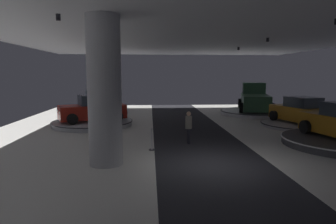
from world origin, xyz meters
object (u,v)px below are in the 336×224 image
column_left (105,91)px  display_platform_deep_left (98,112)px  display_platform_far_right (300,124)px  display_platform_deep_right (254,112)px  display_platform_far_left (93,123)px  display_car_deep_left (97,101)px  display_car_far_left (93,109)px  display_car_far_right (301,111)px  visitor_walking_near (189,125)px  pickup_truck_deep_right (255,99)px

column_left → display_platform_deep_left: 14.70m
display_platform_far_right → display_platform_deep_left: bearing=155.0°
display_platform_deep_left → display_platform_deep_right: (13.28, -0.75, -0.01)m
display_platform_far_right → display_platform_far_left: bearing=175.5°
display_car_deep_left → display_platform_deep_right: bearing=-3.1°
display_platform_far_left → display_car_far_left: (0.03, 0.01, 0.90)m
display_car_far_right → display_platform_far_left: bearing=175.3°
display_platform_far_left → display_car_far_right: (13.62, -1.11, 0.81)m
visitor_walking_near → pickup_truck_deep_right: bearing=56.4°
display_platform_far_left → display_car_far_right: size_ratio=1.16×
column_left → display_car_far_left: size_ratio=1.20×
pickup_truck_deep_right → display_car_far_right: pickup_truck_deep_right is taller
display_car_deep_left → display_platform_far_right: (14.23, -6.61, -0.98)m
pickup_truck_deep_right → display_car_far_right: size_ratio=1.25×
display_platform_far_left → pickup_truck_deep_right: (12.74, 5.11, 1.09)m
display_car_deep_left → display_platform_far_left: bearing=-83.7°
column_left → pickup_truck_deep_right: 17.44m
visitor_walking_near → display_platform_deep_right: bearing=56.0°
display_car_far_right → visitor_walking_near: bearing=-150.9°
display_car_deep_left → display_car_far_right: bearing=-25.0°
pickup_truck_deep_right → display_car_far_right: bearing=-81.9°
display_platform_deep_left → visitor_walking_near: 12.78m
display_platform_deep_left → display_platform_far_right: 15.71m
display_car_far_left → display_platform_deep_right: bearing=20.8°
column_left → display_platform_deep_right: 17.27m
display_platform_deep_right → display_car_far_right: (0.97, -5.91, 0.80)m
display_car_far_left → display_platform_far_right: bearing=-4.6°
display_car_far_left → display_platform_far_right: size_ratio=0.91×
display_platform_far_left → visitor_walking_near: bearing=-44.3°
display_platform_deep_left → display_car_deep_left: size_ratio=1.12×
pickup_truck_deep_right → visitor_walking_near: size_ratio=3.56×
display_car_deep_left → display_car_far_right: 15.71m
display_car_far_right → visitor_walking_near: display_car_far_right is taller
display_platform_deep_right → display_platform_far_right: (0.96, -5.88, -0.06)m
display_platform_deep_left → pickup_truck_deep_right: pickup_truck_deep_right is taller
display_platform_far_left → display_car_far_left: bearing=22.9°
display_platform_deep_left → display_car_far_left: 5.65m
display_platform_far_left → display_car_far_left: display_car_far_left is taller
display_platform_deep_right → visitor_walking_near: bearing=-124.0°
display_platform_far_left → display_platform_deep_left: bearing=96.4°
display_platform_deep_right → visitor_walking_near: 12.49m
display_car_deep_left → visitor_walking_near: size_ratio=2.87×
display_platform_far_left → display_car_far_right: 13.69m
pickup_truck_deep_right → display_car_far_right: (0.88, -6.22, -0.28)m
display_car_far_left → display_platform_deep_right: 13.54m
column_left → visitor_walking_near: bearing=41.4°
display_platform_far_left → visitor_walking_near: visitor_walking_near is taller
display_car_deep_left → pickup_truck_deep_right: pickup_truck_deep_right is taller
pickup_truck_deep_right → column_left: bearing=-127.6°
display_platform_far_left → pickup_truck_deep_right: pickup_truck_deep_right is taller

